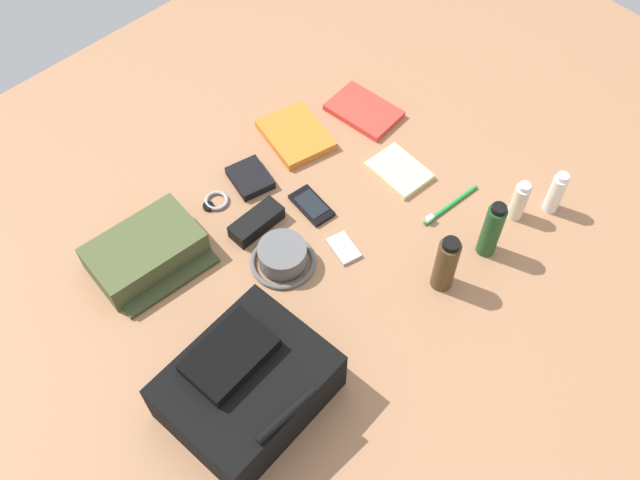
% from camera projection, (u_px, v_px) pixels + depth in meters
% --- Properties ---
extents(ground_plane, '(2.64, 2.02, 0.02)m').
position_uv_depth(ground_plane, '(320.00, 252.00, 1.73)').
color(ground_plane, '#9D6C4A').
rests_on(ground_plane, ground).
extents(backpack, '(0.34, 0.28, 0.16)m').
position_uv_depth(backpack, '(247.00, 386.00, 1.45)').
color(backpack, black).
rests_on(backpack, ground_plane).
extents(toiletry_pouch, '(0.27, 0.21, 0.08)m').
position_uv_depth(toiletry_pouch, '(146.00, 252.00, 1.67)').
color(toiletry_pouch, '#47512D').
rests_on(toiletry_pouch, ground_plane).
extents(bucket_hat, '(0.16, 0.16, 0.06)m').
position_uv_depth(bucket_hat, '(283.00, 257.00, 1.68)').
color(bucket_hat, '#5C5C5C').
rests_on(bucket_hat, ground_plane).
extents(toothpaste_tube, '(0.04, 0.04, 0.13)m').
position_uv_depth(toothpaste_tube, '(556.00, 193.00, 1.74)').
color(toothpaste_tube, white).
rests_on(toothpaste_tube, ground_plane).
extents(lotion_bottle, '(0.04, 0.04, 0.12)m').
position_uv_depth(lotion_bottle, '(519.00, 201.00, 1.73)').
color(lotion_bottle, beige).
rests_on(lotion_bottle, ground_plane).
extents(shampoo_bottle, '(0.05, 0.05, 0.17)m').
position_uv_depth(shampoo_bottle, '(492.00, 230.00, 1.65)').
color(shampoo_bottle, '#19471E').
rests_on(shampoo_bottle, ground_plane).
extents(cologne_bottle, '(0.05, 0.05, 0.17)m').
position_uv_depth(cologne_bottle, '(446.00, 264.00, 1.60)').
color(cologne_bottle, '#473319').
rests_on(cologne_bottle, ground_plane).
extents(paperback_novel, '(0.15, 0.20, 0.02)m').
position_uv_depth(paperback_novel, '(364.00, 111.00, 1.97)').
color(paperback_novel, red).
rests_on(paperback_novel, ground_plane).
extents(travel_guidebook, '(0.19, 0.21, 0.02)m').
position_uv_depth(travel_guidebook, '(296.00, 135.00, 1.92)').
color(travel_guidebook, orange).
rests_on(travel_guidebook, ground_plane).
extents(cell_phone, '(0.07, 0.12, 0.01)m').
position_uv_depth(cell_phone, '(311.00, 205.00, 1.79)').
color(cell_phone, black).
rests_on(cell_phone, ground_plane).
extents(media_player, '(0.07, 0.09, 0.01)m').
position_uv_depth(media_player, '(344.00, 248.00, 1.72)').
color(media_player, '#B7B7BC').
rests_on(media_player, ground_plane).
extents(wristwatch, '(0.07, 0.06, 0.01)m').
position_uv_depth(wristwatch, '(215.00, 201.00, 1.80)').
color(wristwatch, '#99999E').
rests_on(wristwatch, ground_plane).
extents(toothbrush, '(0.18, 0.02, 0.02)m').
position_uv_depth(toothbrush, '(448.00, 207.00, 1.79)').
color(toothbrush, '#198C33').
rests_on(toothbrush, ground_plane).
extents(wallet, '(0.11, 0.13, 0.02)m').
position_uv_depth(wallet, '(250.00, 178.00, 1.83)').
color(wallet, black).
rests_on(wallet, ground_plane).
extents(notepad, '(0.12, 0.16, 0.02)m').
position_uv_depth(notepad, '(399.00, 171.00, 1.85)').
color(notepad, beige).
rests_on(notepad, ground_plane).
extents(sunglasses_case, '(0.14, 0.06, 0.04)m').
position_uv_depth(sunglasses_case, '(257.00, 222.00, 1.74)').
color(sunglasses_case, black).
rests_on(sunglasses_case, ground_plane).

